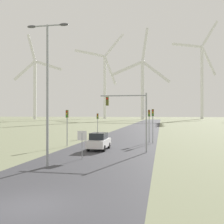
{
  "coord_description": "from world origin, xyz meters",
  "views": [
    {
      "loc": [
        5.58,
        -9.97,
        3.86
      ],
      "look_at": [
        0.0,
        19.59,
        4.05
      ],
      "focal_mm": 42.0,
      "sensor_mm": 36.0,
      "label": 1
    }
  ],
  "objects": [
    {
      "name": "traffic_light_post_mid_left",
      "position": [
        -4.73,
        31.86,
        2.86
      ],
      "size": [
        0.28,
        0.34,
        3.9
      ],
      "color": "#93999E",
      "rests_on": "ground"
    },
    {
      "name": "wind_turbine_far_left",
      "position": [
        -80.34,
        157.59,
        25.2
      ],
      "size": [
        31.01,
        11.66,
        58.75
      ],
      "color": "white",
      "rests_on": "ground"
    },
    {
      "name": "wind_turbine_center",
      "position": [
        -6.7,
        163.98,
        24.81
      ],
      "size": [
        39.5,
        2.6,
        60.82
      ],
      "color": "white",
      "rests_on": "ground"
    },
    {
      "name": "road_surface",
      "position": [
        0.0,
        48.0,
        0.0
      ],
      "size": [
        10.0,
        240.0,
        0.01
      ],
      "color": "#38383D",
      "rests_on": "ground"
    },
    {
      "name": "stop_sign_near",
      "position": [
        -1.04,
        11.4,
        1.67
      ],
      "size": [
        0.81,
        0.07,
        2.4
      ],
      "color": "#93999E",
      "rests_on": "ground"
    },
    {
      "name": "car_approaching",
      "position": [
        -0.98,
        17.23,
        0.91
      ],
      "size": [
        1.88,
        4.11,
        1.83
      ],
      "color": "white",
      "rests_on": "ground"
    },
    {
      "name": "traffic_light_post_near_right",
      "position": [
        3.97,
        25.28,
        3.2
      ],
      "size": [
        0.28,
        0.34,
        4.38
      ],
      "color": "#93999E",
      "rests_on": "ground"
    },
    {
      "name": "wind_turbine_right",
      "position": [
        35.38,
        194.11,
        33.27
      ],
      "size": [
        34.75,
        13.88,
        74.38
      ],
      "color": "white",
      "rests_on": "ground"
    },
    {
      "name": "traffic_light_post_mid_right",
      "position": [
        4.49,
        24.46,
        3.24
      ],
      "size": [
        0.28,
        0.34,
        4.44
      ],
      "color": "#93999E",
      "rests_on": "ground"
    },
    {
      "name": "ground_plane",
      "position": [
        0.0,
        0.0,
        0.0
      ],
      "size": [
        600.0,
        600.0,
        0.0
      ],
      "primitive_type": "plane",
      "color": "#757A5B"
    },
    {
      "name": "traffic_light_post_near_left",
      "position": [
        -5.4,
        19.5,
        3.14
      ],
      "size": [
        0.28,
        0.34,
        4.29
      ],
      "color": "#93999E",
      "rests_on": "ground"
    },
    {
      "name": "wind_turbine_left",
      "position": [
        -37.99,
        190.15,
        30.59
      ],
      "size": [
        36.38,
        15.2,
        67.87
      ],
      "color": "white",
      "rests_on": "ground"
    },
    {
      "name": "traffic_light_mast_overhead",
      "position": [
        2.47,
        16.18,
        4.25
      ],
      "size": [
        4.73,
        0.35,
        5.93
      ],
      "color": "#93999E",
      "rests_on": "ground"
    },
    {
      "name": "streetlamp",
      "position": [
        -2.6,
        7.93,
        6.49
      ],
      "size": [
        3.22,
        0.32,
        10.41
      ],
      "color": "#93999E",
      "rests_on": "ground"
    }
  ]
}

